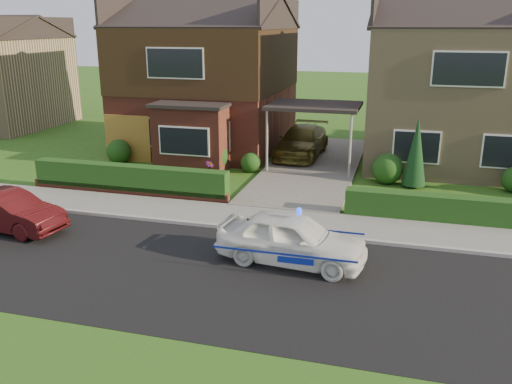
% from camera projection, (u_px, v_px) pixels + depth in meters
% --- Properties ---
extents(ground, '(120.00, 120.00, 0.00)m').
position_uv_depth(ground, '(237.00, 277.00, 13.38)').
color(ground, '#2B5516').
rests_on(ground, ground).
extents(road, '(60.00, 6.00, 0.02)m').
position_uv_depth(road, '(237.00, 277.00, 13.38)').
color(road, black).
rests_on(road, ground).
extents(kerb, '(60.00, 0.16, 0.12)m').
position_uv_depth(kerb, '(267.00, 231.00, 16.17)').
color(kerb, '#9E9993').
rests_on(kerb, ground).
extents(sidewalk, '(60.00, 2.00, 0.10)m').
position_uv_depth(sidewalk, '(276.00, 220.00, 17.14)').
color(sidewalk, slate).
rests_on(sidewalk, ground).
extents(driveway, '(3.80, 12.00, 0.12)m').
position_uv_depth(driveway, '(313.00, 167.00, 23.49)').
color(driveway, '#666059').
rests_on(driveway, ground).
extents(house_left, '(7.50, 9.53, 7.25)m').
position_uv_depth(house_left, '(208.00, 70.00, 26.51)').
color(house_left, brown).
rests_on(house_left, ground).
extents(house_right, '(7.50, 8.06, 7.25)m').
position_uv_depth(house_right, '(458.00, 79.00, 23.69)').
color(house_right, tan).
rests_on(house_right, ground).
extents(carport_link, '(3.80, 3.00, 2.77)m').
position_uv_depth(carport_link, '(314.00, 107.00, 22.67)').
color(carport_link, black).
rests_on(carport_link, ground).
extents(garage_door, '(2.20, 0.10, 2.10)m').
position_uv_depth(garage_door, '(128.00, 138.00, 24.33)').
color(garage_door, brown).
rests_on(garage_door, ground).
extents(dwarf_wall, '(7.70, 0.25, 0.36)m').
position_uv_depth(dwarf_wall, '(128.00, 191.00, 19.68)').
color(dwarf_wall, brown).
rests_on(dwarf_wall, ground).
extents(hedge_left, '(7.50, 0.55, 0.90)m').
position_uv_depth(hedge_left, '(131.00, 194.00, 19.88)').
color(hedge_left, '#163310').
rests_on(hedge_left, ground).
extents(hedge_right, '(7.50, 0.55, 0.80)m').
position_uv_depth(hedge_right, '(466.00, 225.00, 16.83)').
color(hedge_right, '#163310').
rests_on(hedge_right, ground).
extents(shrub_left_far, '(1.08, 1.08, 1.08)m').
position_uv_depth(shrub_left_far, '(119.00, 151.00, 24.13)').
color(shrub_left_far, '#163310').
rests_on(shrub_left_far, ground).
extents(shrub_left_mid, '(1.32, 1.32, 1.32)m').
position_uv_depth(shrub_left_mid, '(212.00, 156.00, 22.76)').
color(shrub_left_mid, '#163310').
rests_on(shrub_left_mid, ground).
extents(shrub_left_near, '(0.84, 0.84, 0.84)m').
position_uv_depth(shrub_left_near, '(251.00, 162.00, 22.70)').
color(shrub_left_near, '#163310').
rests_on(shrub_left_near, ground).
extents(shrub_right_near, '(1.20, 1.20, 1.20)m').
position_uv_depth(shrub_right_near, '(387.00, 169.00, 21.04)').
color(shrub_right_near, '#163310').
rests_on(shrub_right_near, ground).
extents(conifer_a, '(0.90, 0.90, 2.60)m').
position_uv_depth(conifer_a, '(416.00, 154.00, 20.39)').
color(conifer_a, black).
rests_on(conifer_a, ground).
extents(police_car, '(3.60, 4.06, 1.50)m').
position_uv_depth(police_car, '(292.00, 239.00, 14.01)').
color(police_car, white).
rests_on(police_car, ground).
extents(driveway_car, '(2.07, 4.70, 1.34)m').
position_uv_depth(driveway_car, '(302.00, 141.00, 24.98)').
color(driveway_car, brown).
rests_on(driveway_car, driveway).
extents(street_car, '(1.71, 3.72, 1.18)m').
position_uv_depth(street_car, '(8.00, 212.00, 16.24)').
color(street_car, '#400D10').
rests_on(street_car, ground).
extents(potted_plant_a, '(0.43, 0.31, 0.78)m').
position_uv_depth(potted_plant_a, '(90.00, 175.00, 20.91)').
color(potted_plant_a, gray).
rests_on(potted_plant_a, ground).
extents(potted_plant_b, '(0.51, 0.45, 0.78)m').
position_uv_depth(potted_plant_b, '(156.00, 182.00, 20.07)').
color(potted_plant_b, gray).
rests_on(potted_plant_b, ground).
extents(potted_plant_c, '(0.51, 0.51, 0.77)m').
position_uv_depth(potted_plant_c, '(210.00, 171.00, 21.51)').
color(potted_plant_c, gray).
rests_on(potted_plant_c, ground).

